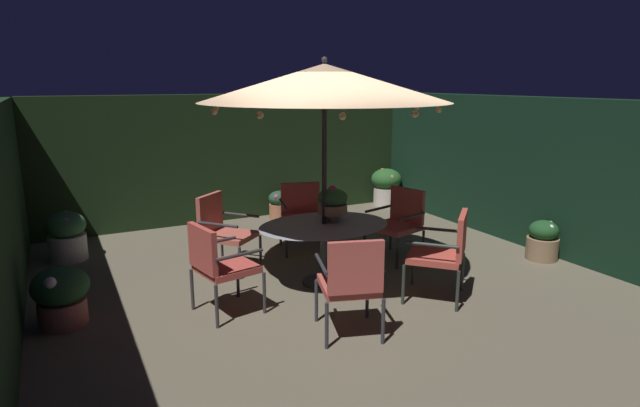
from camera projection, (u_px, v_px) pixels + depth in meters
name	position (u px, v px, depth m)	size (l,w,h in m)	color
ground_plane	(330.00, 285.00, 6.41)	(7.14, 7.59, 0.02)	#655D4A
hedge_backdrop_rear	(233.00, 157.00, 9.32)	(7.14, 0.30, 2.18)	black
hedge_backdrop_right	(538.00, 173.00, 7.68)	(0.30, 7.59, 2.18)	black
patio_dining_table	(324.00, 234.00, 6.31)	(1.60, 1.23, 0.75)	#2A2F2D
patio_umbrella	(324.00, 83.00, 5.91)	(2.85, 2.85, 2.67)	#2E2B30
centerpiece_planter	(332.00, 202.00, 6.35)	(0.36, 0.36, 0.44)	tan
patio_chair_north	(351.00, 280.00, 4.96)	(0.72, 0.74, 1.01)	#2D2D34
patio_chair_northeast	(445.00, 249.00, 5.86)	(0.89, 0.89, 1.00)	#2C322D
patio_chair_east	(399.00, 219.00, 7.26)	(0.73, 0.74, 0.96)	#302E34
patio_chair_southeast	(302.00, 211.00, 7.67)	(0.76, 0.75, 0.95)	#29322D
patio_chair_south	(222.00, 228.00, 6.84)	(0.83, 0.84, 0.98)	#322F33
patio_chair_southwest	(218.00, 262.00, 5.47)	(0.69, 0.69, 0.98)	#312E31
potted_plant_back_right	(61.00, 294.00, 5.27)	(0.55, 0.55, 0.61)	#A75E51
potted_plant_back_center	(386.00, 185.00, 10.41)	(0.59, 0.59, 0.72)	beige
potted_plant_left_near	(67.00, 235.00, 7.21)	(0.52, 0.52, 0.68)	beige
potted_plant_right_far	(543.00, 240.00, 7.25)	(0.43, 0.43, 0.55)	#886B4D
potted_plant_left_far	(279.00, 204.00, 9.38)	(0.38, 0.38, 0.51)	#B06A49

